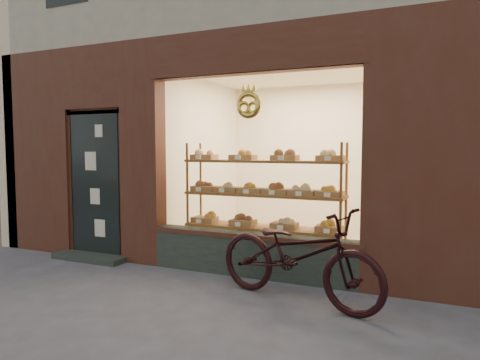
% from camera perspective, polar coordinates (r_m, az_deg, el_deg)
% --- Properties ---
extents(ground, '(90.00, 90.00, 0.00)m').
position_cam_1_polar(ground, '(4.09, -16.70, -19.36)').
color(ground, '#444447').
extents(display_shelf, '(2.20, 0.45, 1.70)m').
position_cam_1_polar(display_shelf, '(5.80, 3.13, -3.21)').
color(display_shelf, '#582A11').
rests_on(display_shelf, ground).
extents(bicycle, '(2.05, 1.16, 1.02)m').
position_cam_1_polar(bicycle, '(4.60, 7.63, -9.82)').
color(bicycle, black).
rests_on(bicycle, ground).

